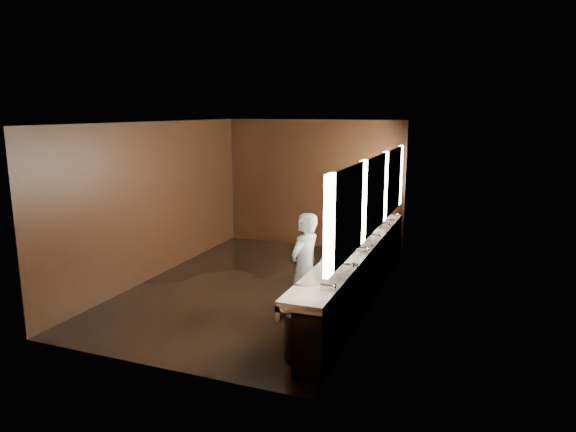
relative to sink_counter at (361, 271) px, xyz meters
The scene contains 10 objects.
floor 1.86m from the sink_counter, behind, with size 6.00×6.00×0.00m, color black.
ceiling 2.92m from the sink_counter, behind, with size 4.00×6.00×0.02m, color #2D2D2B.
wall_back 3.61m from the sink_counter, 120.87° to the left, with size 4.00×0.02×2.80m, color black.
wall_front 3.61m from the sink_counter, 120.87° to the right, with size 4.00×0.02×2.80m, color black.
wall_left 3.90m from the sink_counter, behind, with size 0.02×6.00×2.80m, color black.
wall_right 0.93m from the sink_counter, ahead, with size 0.02×6.00×2.80m, color black.
sink_counter is the anchor object (origin of this frame).
mirror_band 1.27m from the sink_counter, ahead, with size 0.06×5.03×1.15m.
person 1.25m from the sink_counter, 117.89° to the right, with size 0.58×0.38×1.60m, color #9BD1E7.
trash_bin 2.23m from the sink_counter, 95.64° to the right, with size 0.39×0.39×0.60m, color black.
Camera 1 is at (3.53, -7.66, 2.99)m, focal length 32.00 mm.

